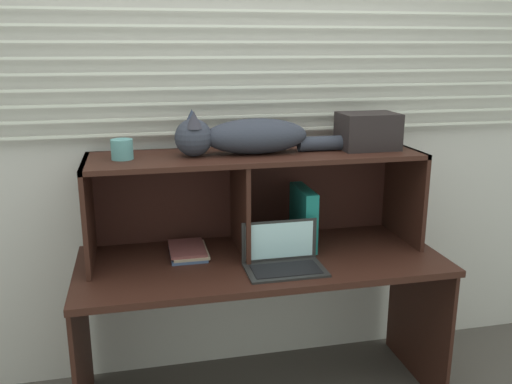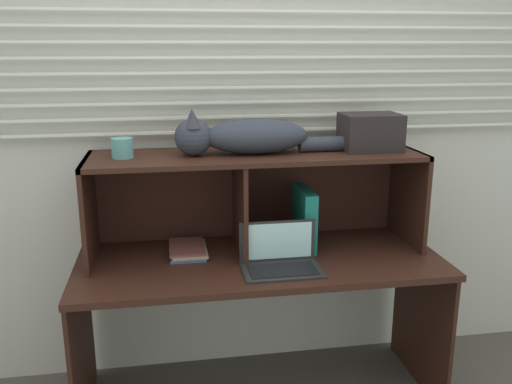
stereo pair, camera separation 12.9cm
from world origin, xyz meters
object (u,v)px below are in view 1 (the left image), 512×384
Objects in this scene: laptop at (283,259)px; binder_upright at (303,217)px; small_basket at (122,149)px; book_stack at (188,251)px; storage_box at (368,131)px; cat at (245,136)px.

binder_upright is at bearing 56.06° from laptop.
small_basket is at bearing 180.00° from binder_upright.
laptop is 0.46m from book_stack.
storage_box reaches higher than binder_upright.
cat is 0.59m from storage_box.
binder_upright reaches higher than laptop.
binder_upright is at bearing 0.37° from book_stack.
laptop is at bearing -152.55° from storage_box.
binder_upright is 1.18× the size of book_stack.
cat reaches higher than storage_box.
small_basket reaches higher than binder_upright.
laptop is 1.40× the size of book_stack.
small_basket is (-0.54, 0.00, -0.04)m from cat.
storage_box is (1.13, 0.00, 0.04)m from small_basket.
small_basket reaches higher than book_stack.
storage_box is (0.59, 0.00, 0.00)m from cat.
binder_upright reaches higher than book_stack.
binder_upright is 0.57m from book_stack.
book_stack is at bearing -179.63° from binder_upright.
small_basket is 0.35× the size of storage_box.
storage_box is (0.86, 0.00, 0.53)m from book_stack.
storage_box is (0.31, 0.00, 0.40)m from binder_upright.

